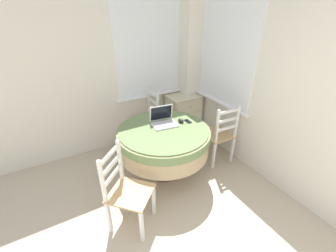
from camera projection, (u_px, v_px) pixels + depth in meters
corner_room_shell at (186, 84)px, 2.69m from camera, size 4.35×4.94×2.55m
round_dining_table at (164, 139)px, 2.91m from camera, size 1.20×1.20×0.73m
laptop at (163, 120)px, 2.94m from camera, size 0.35×0.29×0.23m
computer_mouse at (181, 121)px, 2.99m from camera, size 0.06×0.10×0.05m
cell_phone at (188, 121)px, 3.02m from camera, size 0.06×0.12×0.01m
dining_chair_near_back_window at (146, 120)px, 3.70m from camera, size 0.42×0.40×0.93m
dining_chair_near_right_window at (219, 135)px, 3.27m from camera, size 0.41×0.43×0.93m
dining_chair_camera_near at (126, 191)px, 2.29m from camera, size 0.57×0.57×0.93m
corner_cabinet at (183, 115)px, 4.04m from camera, size 0.56×0.45×0.74m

